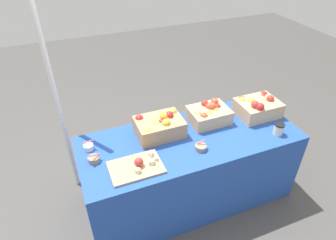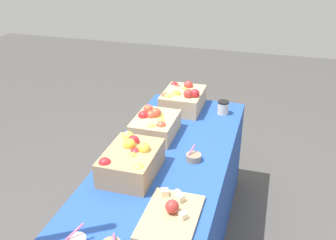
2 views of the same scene
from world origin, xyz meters
name	(u,v)px [view 2 (image 2 of 2)]	position (x,y,z in m)	size (l,w,h in m)	color
table	(167,204)	(0.00, 0.00, 0.37)	(1.90, 0.76, 0.74)	#234CAD
apple_crate_left	(183,99)	(0.73, 0.09, 0.82)	(0.38, 0.30, 0.20)	tan
apple_crate_middle	(155,125)	(0.25, 0.16, 0.82)	(0.36, 0.27, 0.19)	tan
apple_crate_right	(131,161)	(-0.23, 0.15, 0.83)	(0.40, 0.29, 0.19)	tan
cutting_board_front	(171,214)	(-0.53, -0.18, 0.76)	(0.40, 0.27, 0.09)	tan
sample_bowl_far	(194,157)	(0.01, -0.17, 0.76)	(0.09, 0.09, 0.09)	gray
coffee_cup	(223,107)	(0.72, -0.24, 0.79)	(0.08, 0.08, 0.10)	beige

